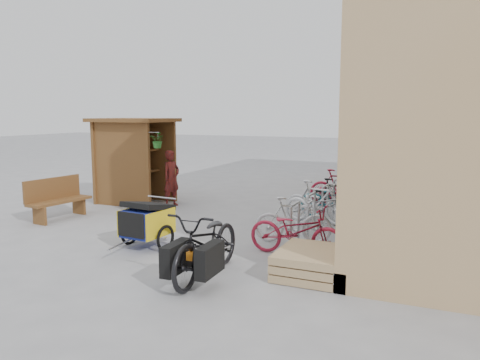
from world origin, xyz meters
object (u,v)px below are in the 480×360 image
at_px(bench, 57,198).
at_px(kiosk, 132,149).
at_px(bike_7, 339,187).
at_px(bike_5, 336,196).
at_px(child_trailer, 147,220).
at_px(person_kiosk, 171,178).
at_px(bike_0, 296,231).
at_px(pallet_stack, 311,263).
at_px(shopping_carts, 378,178).
at_px(cargo_bike, 207,244).
at_px(bike_1, 293,220).
at_px(bike_3, 317,202).
at_px(bike_2, 322,207).
at_px(bike_6, 340,193).
at_px(bike_4, 337,199).

bearing_deg(bench, kiosk, 87.02).
relative_size(bench, bike_7, 0.99).
bearing_deg(bike_5, child_trailer, 162.29).
relative_size(child_trailer, person_kiosk, 1.04).
distance_m(person_kiosk, bike_0, 5.41).
bearing_deg(bike_5, pallet_stack, -159.17).
bearing_deg(pallet_stack, bike_0, 120.08).
relative_size(shopping_carts, bike_5, 1.07).
bearing_deg(bike_5, cargo_bike, -175.13).
xyz_separation_m(bike_0, bike_1, (-0.32, 0.81, -0.00)).
bearing_deg(shopping_carts, person_kiosk, -143.12).
relative_size(shopping_carts, person_kiosk, 1.02).
height_order(cargo_bike, person_kiosk, person_kiosk).
xyz_separation_m(kiosk, bike_0, (5.76, -2.98, -1.09)).
relative_size(bike_3, bike_7, 1.00).
xyz_separation_m(child_trailer, cargo_bike, (1.86, -1.06, 0.03)).
height_order(person_kiosk, bike_2, person_kiosk).
bearing_deg(child_trailer, shopping_carts, 71.07).
bearing_deg(bike_0, pallet_stack, -147.49).
bearing_deg(child_trailer, bike_0, 17.20).
distance_m(shopping_carts, bike_0, 6.78).
xyz_separation_m(bench, bike_6, (5.99, 4.11, -0.10)).
bearing_deg(bike_5, bike_4, -151.64).
bearing_deg(bike_7, bike_0, 176.71).
relative_size(shopping_carts, bike_6, 1.02).
distance_m(bike_4, bike_6, 1.35).
bearing_deg(shopping_carts, bike_7, -116.25).
bearing_deg(bike_3, bench, 120.92).
relative_size(pallet_stack, bike_7, 0.73).
bearing_deg(shopping_carts, bike_6, -108.19).
height_order(person_kiosk, bike_3, person_kiosk).
relative_size(person_kiosk, bike_4, 0.87).
xyz_separation_m(shopping_carts, bike_6, (-0.69, -2.11, -0.19)).
distance_m(shopping_carts, bike_2, 4.62).
distance_m(pallet_stack, bike_4, 4.24).
distance_m(bike_3, bike_7, 2.48).
height_order(cargo_bike, bike_0, cargo_bike).
distance_m(kiosk, shopping_carts, 7.39).
height_order(pallet_stack, bike_7, bike_7).
bearing_deg(bike_2, bike_3, 40.83).
distance_m(bike_0, bike_4, 3.31).
bearing_deg(pallet_stack, child_trailer, 174.80).
height_order(bike_1, bike_7, bike_7).
xyz_separation_m(child_trailer, bike_3, (2.48, 3.22, -0.02)).
relative_size(person_kiosk, bike_3, 0.93).
xyz_separation_m(bike_1, bike_2, (0.25, 1.36, 0.04)).
height_order(person_kiosk, bike_0, person_kiosk).
bearing_deg(bench, bike_4, 30.60).
distance_m(pallet_stack, bike_6, 5.58).
relative_size(bike_1, bike_2, 0.81).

